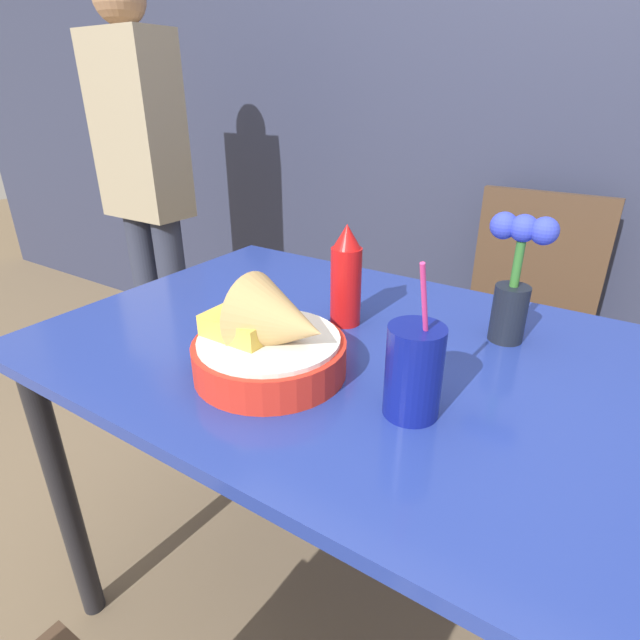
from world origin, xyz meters
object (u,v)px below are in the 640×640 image
chair_far_window (524,312)px  flower_vase (515,277)px  ketchup_bottle (346,277)px  drink_cup (413,374)px  food_basket (273,342)px  person_standing (145,179)px

chair_far_window → flower_vase: (0.09, -0.69, 0.35)m
ketchup_bottle → drink_cup: size_ratio=0.84×
chair_far_window → food_basket: food_basket is taller
food_basket → person_standing: size_ratio=0.17×
chair_far_window → food_basket: 1.09m
flower_vase → chair_far_window: bearing=97.1°
food_basket → flower_vase: flower_vase is taller
flower_vase → person_standing: bearing=167.1°
chair_far_window → ketchup_bottle: size_ratio=4.37×
ketchup_bottle → drink_cup: bearing=-41.9°
drink_cup → food_basket: bearing=-174.3°
ketchup_bottle → drink_cup: 0.33m
flower_vase → person_standing: 1.46m
ketchup_bottle → person_standing: 1.20m
flower_vase → drink_cup: bearing=-99.6°
chair_far_window → ketchup_bottle: ketchup_bottle is taller
food_basket → flower_vase: size_ratio=1.06×
food_basket → ketchup_bottle: ketchup_bottle is taller
chair_far_window → drink_cup: (0.03, -1.01, 0.29)m
chair_far_window → ketchup_bottle: 0.88m
food_basket → flower_vase: 0.46m
flower_vase → person_standing: size_ratio=0.16×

